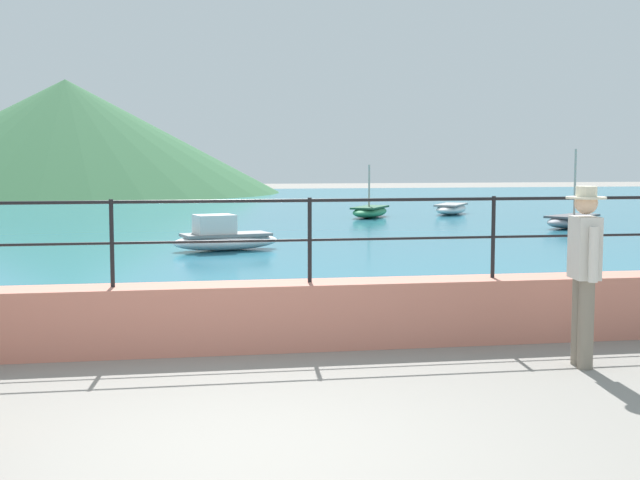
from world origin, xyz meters
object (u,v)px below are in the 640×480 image
at_px(person_walking, 584,267).
at_px(boat_0, 451,209).
at_px(boat_2, 572,221).
at_px(boat_4, 370,211).
at_px(boat_1, 224,238).

xyz_separation_m(person_walking, boat_0, (5.65, 21.01, -0.72)).
relative_size(person_walking, boat_2, 0.73).
height_order(person_walking, boat_4, boat_4).
xyz_separation_m(boat_0, boat_2, (1.49, -6.09, 0.01)).
bearing_deg(boat_4, person_walking, -97.29).
bearing_deg(person_walking, boat_4, 82.71).
height_order(boat_1, boat_2, boat_2).
xyz_separation_m(boat_1, boat_2, (9.92, 4.23, -0.06)).
height_order(boat_1, boat_4, boat_4).
relative_size(person_walking, boat_4, 0.72).
height_order(person_walking, boat_2, boat_2).
bearing_deg(boat_4, boat_1, -119.87).
height_order(boat_2, boat_4, boat_2).
xyz_separation_m(person_walking, boat_1, (-2.78, 10.68, -0.65)).
bearing_deg(boat_4, boat_2, -47.79).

